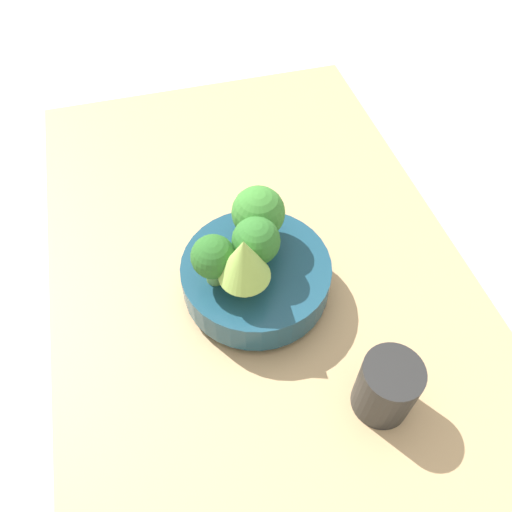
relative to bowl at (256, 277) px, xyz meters
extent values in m
plane|color=silver|center=(0.04, 0.02, -0.08)|extent=(6.00, 6.00, 0.00)
cube|color=tan|center=(0.04, 0.02, -0.06)|extent=(1.11, 0.60, 0.05)
cylinder|color=navy|center=(0.00, 0.00, -0.03)|extent=(0.09, 0.09, 0.01)
cylinder|color=navy|center=(0.00, 0.00, 0.00)|extent=(0.20, 0.20, 0.05)
cylinder|color=#609347|center=(0.01, -0.06, 0.04)|extent=(0.02, 0.02, 0.03)
sphere|color=#286023|center=(0.01, -0.06, 0.07)|extent=(0.06, 0.06, 0.06)
cylinder|color=#6BA34C|center=(-0.04, 0.01, 0.04)|extent=(0.03, 0.03, 0.03)
sphere|color=#387A2D|center=(-0.04, 0.01, 0.08)|extent=(0.07, 0.07, 0.07)
cylinder|color=#7AB256|center=(0.04, -0.02, 0.04)|extent=(0.02, 0.02, 0.04)
cone|color=#93B751|center=(0.04, -0.02, 0.10)|extent=(0.06, 0.06, 0.06)
cylinder|color=#609347|center=(0.00, 0.00, 0.04)|extent=(0.02, 0.02, 0.03)
sphere|color=#2D6B28|center=(0.00, 0.00, 0.08)|extent=(0.06, 0.06, 0.06)
cylinder|color=black|center=(0.20, 0.10, 0.01)|extent=(0.07, 0.07, 0.09)
camera|label=1|loc=(0.38, -0.10, 0.56)|focal=35.00mm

